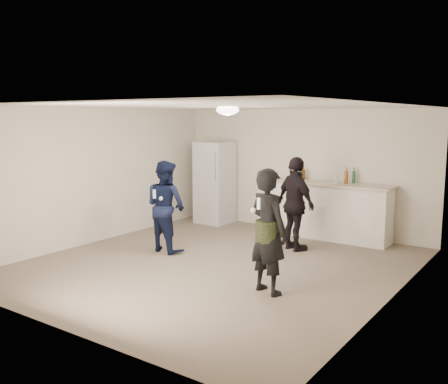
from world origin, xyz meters
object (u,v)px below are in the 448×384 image
Objects in this scene: woman at (268,231)px; spectator at (296,204)px; counter at (323,211)px; man at (166,206)px; shaker at (291,176)px; fridge at (215,183)px.

spectator is (-0.69, 2.16, -0.01)m from woman.
man is at bearing -126.52° from counter.
woman is (1.33, -3.24, -0.33)m from shaker.
fridge is at bearing -178.43° from counter.
fridge is 2.53m from man.
counter is 1.21m from spectator.
man is at bearing -74.00° from fridge.
woman is at bearing -78.50° from counter.
shaker is (1.89, -0.02, 0.28)m from fridge.
fridge is 2.77m from spectator.
shaker is 1.31m from spectator.
man is at bearing -1.83° from woman.
spectator is at bearing -90.40° from counter.
fridge reaches higher than man.
woman is (2.53, -0.83, 0.04)m from man.
man is at bearing -116.37° from shaker.
man is 2.27m from spectator.
counter is at bearing 7.69° from shaker.
spectator is at bearing -137.27° from man.
woman is 2.27m from spectator.
shaker is 2.72m from man.
fridge reaches higher than shaker.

